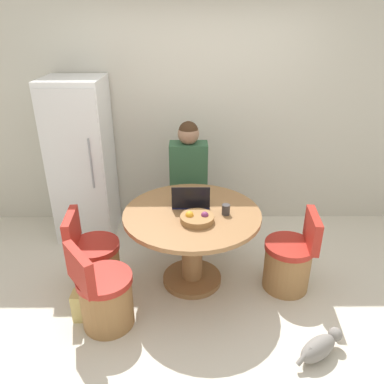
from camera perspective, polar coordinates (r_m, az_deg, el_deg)
ground_plane at (r=3.49m, az=1.30°, el=-16.64°), size 12.00×12.00×0.00m
wall_back at (r=4.34m, az=0.89°, el=11.59°), size 7.00×0.06×2.60m
refrigerator at (r=4.28m, az=-16.37°, el=4.56°), size 0.61×0.64×1.77m
dining_table at (r=3.43m, az=0.01°, el=-6.27°), size 1.23×1.23×0.75m
chair_left_side at (r=3.62m, az=-14.58°, el=-10.29°), size 0.45×0.45×0.78m
chair_right_side at (r=3.62m, az=14.60°, el=-10.29°), size 0.46×0.45×0.78m
chair_near_left_corner at (r=3.21m, az=-13.19°, el=-15.33°), size 0.52×0.51×0.78m
person_seated at (r=4.07m, az=-0.52°, el=2.63°), size 0.40×0.37×1.36m
laptop at (r=3.41m, az=-0.19°, el=-1.41°), size 0.34×0.23×0.22m
fruit_bowl at (r=3.16m, az=0.77°, el=-4.02°), size 0.29×0.29×0.09m
coffee_cup at (r=3.28m, az=5.18°, el=-2.68°), size 0.07×0.07×0.09m
cat at (r=3.17m, az=18.88°, el=-21.44°), size 0.41×0.32×0.18m
handbag at (r=3.39m, az=-15.11°, el=-16.34°), size 0.30×0.14×0.26m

